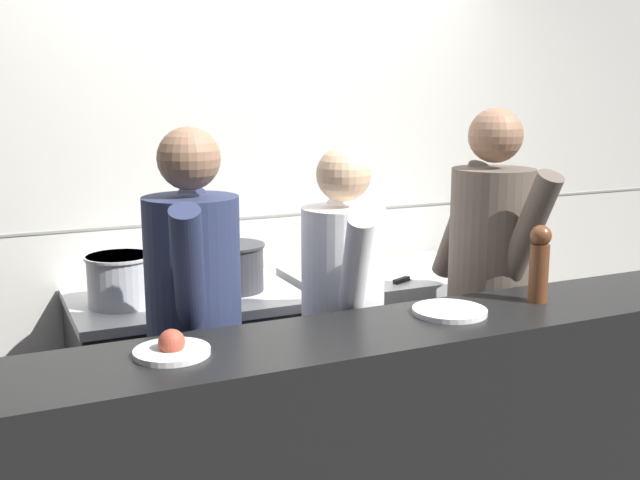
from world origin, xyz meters
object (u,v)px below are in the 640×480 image
oven_range (188,390)px  mixing_bowl_steel (371,263)px  chefs_knife (412,277)px  pepper_mill (539,262)px  chef_head_cook (195,333)px  stock_pot (120,279)px  plated_dish_main (172,349)px  chef_line (489,287)px  plated_dish_appetiser (450,311)px  sauce_pot (233,266)px  chef_sous (343,326)px

oven_range → mixing_bowl_steel: mixing_bowl_steel is taller
oven_range → chefs_knife: chefs_knife is taller
pepper_mill → chef_head_cook: chef_head_cook is taller
stock_pot → plated_dish_main: (-0.03, -0.99, 0.02)m
oven_range → plated_dish_main: (-0.31, -1.05, 0.58)m
oven_range → chef_head_cook: chef_head_cook is taller
chef_line → oven_range: bearing=148.2°
mixing_bowl_steel → plated_dish_main: 1.69m
plated_dish_appetiser → chef_head_cook: chef_head_cook is taller
stock_pot → mixing_bowl_steel: (1.25, 0.11, -0.08)m
sauce_pot → chef_head_cook: chef_head_cook is taller
stock_pot → plated_dish_main: size_ratio=1.24×
plated_dish_main → chef_sous: chef_sous is taller
chefs_knife → chef_line: size_ratio=0.19×
oven_range → mixing_bowl_steel: 1.08m
chef_line → plated_dish_main: bearing=-167.4°
stock_pot → plated_dish_appetiser: stock_pot is taller
plated_dish_main → pepper_mill: (1.37, -0.01, 0.13)m
stock_pot → plated_dish_appetiser: 1.38m
chef_sous → plated_dish_appetiser: bearing=-45.6°
chef_line → chef_sous: bearing=178.0°
stock_pot → chef_sous: chef_sous is taller
chef_head_cook → chefs_knife: bearing=39.3°
mixing_bowl_steel → chef_line: 0.72m
plated_dish_main → chef_sous: bearing=27.3°
pepper_mill → chef_head_cook: size_ratio=0.17×
sauce_pot → pepper_mill: (0.84, -1.03, 0.15)m
chef_head_cook → chef_line: (1.28, -0.02, 0.03)m
sauce_pot → chef_line: (0.94, -0.62, -0.05)m
plated_dish_appetiser → pepper_mill: bearing=-1.7°
plated_dish_appetiser → chef_sous: size_ratio=0.17×
chefs_knife → plated_dish_main: (-1.38, -0.88, 0.13)m
stock_pot → mixing_bowl_steel: size_ratio=1.00×
pepper_mill → chef_line: size_ratio=0.17×
chefs_knife → plated_dish_appetiser: (-0.39, -0.88, 0.12)m
chef_sous → chef_line: 0.71m
stock_pot → chef_sous: size_ratio=0.18×
plated_dish_main → chef_head_cook: bearing=66.5°
oven_range → chef_line: (1.16, -0.64, 0.50)m
plated_dish_main → plated_dish_appetiser: size_ratio=0.87×
sauce_pot → chefs_knife: (0.85, -0.15, -0.11)m
chefs_knife → chef_head_cook: (-1.19, -0.46, 0.03)m
oven_range → pepper_mill: size_ratio=3.41×
chef_head_cook → pepper_mill: bearing=-1.6°
sauce_pot → plated_dish_appetiser: sauce_pot is taller
stock_pot → pepper_mill: pepper_mill is taller
sauce_pot → chef_head_cook: bearing=-119.7°
chefs_knife → chef_line: 0.49m
sauce_pot → chefs_knife: sauce_pot is taller
pepper_mill → chef_head_cook: 1.28m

